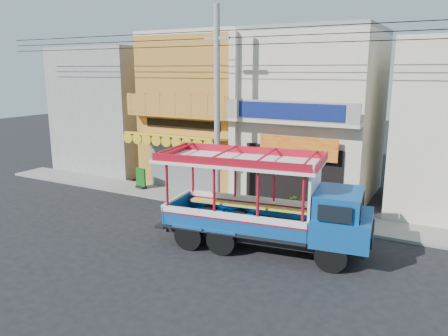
% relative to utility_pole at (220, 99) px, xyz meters
% --- Properties ---
extents(ground, '(90.00, 90.00, 0.00)m').
position_rel_utility_pole_xyz_m(ground, '(0.85, -3.30, -5.03)').
color(ground, black).
rests_on(ground, ground).
extents(sidewalk, '(30.00, 2.00, 0.12)m').
position_rel_utility_pole_xyz_m(sidewalk, '(0.85, 0.70, -4.97)').
color(sidewalk, slate).
rests_on(sidewalk, ground).
extents(shophouse_left, '(6.00, 7.50, 8.24)m').
position_rel_utility_pole_xyz_m(shophouse_left, '(-3.15, 4.66, -0.92)').
color(shophouse_left, '#B47A28').
rests_on(shophouse_left, ground).
extents(shophouse_right, '(6.00, 6.75, 8.24)m').
position_rel_utility_pole_xyz_m(shophouse_right, '(2.85, 4.66, -0.93)').
color(shophouse_right, beige).
rests_on(shophouse_right, ground).
extents(party_pilaster, '(0.35, 0.30, 8.00)m').
position_rel_utility_pole_xyz_m(party_pilaster, '(-0.15, 1.55, -1.03)').
color(party_pilaster, beige).
rests_on(party_pilaster, ground).
extents(filler_building_left, '(6.00, 6.00, 7.60)m').
position_rel_utility_pole_xyz_m(filler_building_left, '(-10.15, 4.70, -1.23)').
color(filler_building_left, gray).
rests_on(filler_building_left, ground).
extents(utility_pole, '(28.00, 0.26, 9.00)m').
position_rel_utility_pole_xyz_m(utility_pole, '(0.00, 0.00, 0.00)').
color(utility_pole, gray).
rests_on(utility_pole, ground).
extents(songthaew_truck, '(7.70, 3.39, 3.47)m').
position_rel_utility_pole_xyz_m(songthaew_truck, '(4.13, -3.25, -3.36)').
color(songthaew_truck, black).
rests_on(songthaew_truck, ground).
extents(green_sign, '(0.71, 0.44, 1.09)m').
position_rel_utility_pole_xyz_m(green_sign, '(-5.25, 0.75, -4.46)').
color(green_sign, black).
rests_on(green_sign, sidewalk).
extents(potted_plant_a, '(1.08, 1.08, 0.91)m').
position_rel_utility_pole_xyz_m(potted_plant_a, '(3.40, 0.85, -4.46)').
color(potted_plant_a, '#31621C').
rests_on(potted_plant_a, sidewalk).
extents(potted_plant_b, '(0.65, 0.71, 1.06)m').
position_rel_utility_pole_xyz_m(potted_plant_b, '(4.43, 0.93, -4.38)').
color(potted_plant_b, '#31621C').
rests_on(potted_plant_b, sidewalk).
extents(potted_plant_c, '(0.69, 0.69, 1.06)m').
position_rel_utility_pole_xyz_m(potted_plant_c, '(5.30, 0.55, -4.38)').
color(potted_plant_c, '#31621C').
rests_on(potted_plant_c, sidewalk).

